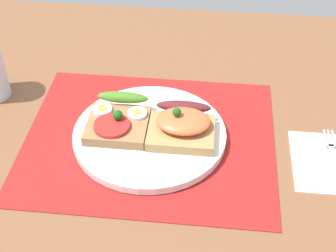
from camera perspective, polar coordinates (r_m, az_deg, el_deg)
ground_plane at (r=82.21cm, az=-2.08°, el=-2.33°), size 120.00×90.00×3.20cm
placemat at (r=81.02cm, az=-2.11°, el=-1.43°), size 40.46×33.60×0.30cm
plate at (r=80.49cm, az=-2.12°, el=-1.01°), size 24.81×24.81×1.30cm
sandwich_egg_tomato at (r=80.73cm, az=-5.73°, el=0.77°), size 9.76×10.64×3.86cm
sandwich_salmon at (r=78.47cm, az=1.64°, el=0.11°), size 10.52×9.74×5.21cm
napkin at (r=80.76cm, az=17.98°, el=-3.94°), size 11.23×13.36×0.60cm
fork at (r=80.67cm, az=18.53°, el=-3.71°), size 1.62×14.98×0.32cm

